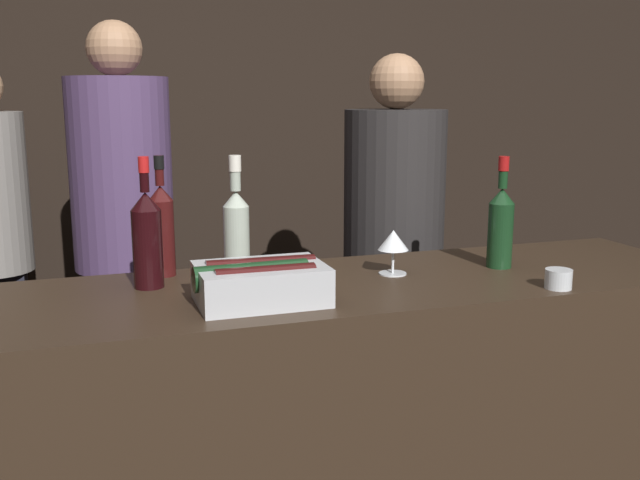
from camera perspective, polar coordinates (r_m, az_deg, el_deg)
wall_back_chalkboard at (r=3.91m, az=-9.52°, el=9.89°), size 6.40×0.06×2.80m
bar_counter at (r=2.17m, az=0.27°, el=-16.15°), size 2.38×0.61×0.98m
ice_bin_with_bottles at (r=1.81m, az=-4.80°, el=-3.26°), size 0.33×0.22×0.11m
wine_glass at (r=2.09m, az=5.88°, el=-0.15°), size 0.09×0.09×0.13m
candle_votive at (r=2.05m, az=18.54°, el=-2.96°), size 0.07×0.07×0.05m
white_wine_bottle at (r=2.09m, az=-6.70°, el=1.05°), size 0.08×0.08×0.35m
red_wine_bottle_burgundy at (r=2.23m, az=14.26°, el=1.28°), size 0.08×0.08×0.34m
red_wine_bottle_black_foil at (r=2.11m, az=-12.55°, el=1.01°), size 0.07×0.07×0.35m
red_wine_bottle_tall at (r=1.98m, az=-13.67°, el=0.26°), size 0.08×0.08×0.36m
person_in_hoodie at (r=2.94m, az=-15.41°, el=1.09°), size 0.39×0.39×1.78m
person_blond_tee at (r=2.85m, az=5.89°, el=-0.40°), size 0.40×0.40×1.65m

